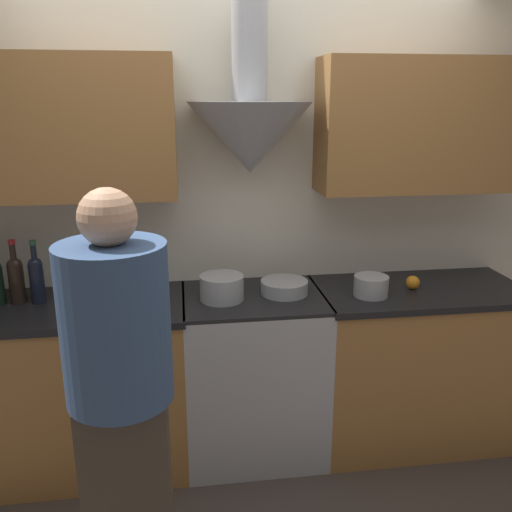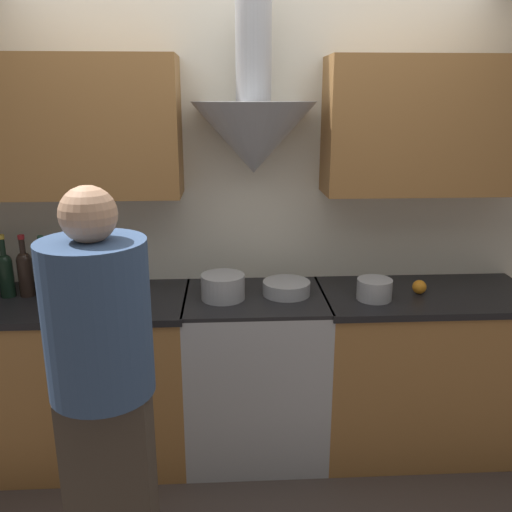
{
  "view_description": "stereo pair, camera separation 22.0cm",
  "coord_description": "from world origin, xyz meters",
  "views": [
    {
      "loc": [
        -0.36,
        -2.38,
        1.95
      ],
      "look_at": [
        0.0,
        0.2,
        1.18
      ],
      "focal_mm": 38.0,
      "sensor_mm": 36.0,
      "label": 1
    },
    {
      "loc": [
        -0.14,
        -2.4,
        1.95
      ],
      "look_at": [
        0.0,
        0.2,
        1.18
      ],
      "focal_mm": 38.0,
      "sensor_mm": 36.0,
      "label": 2
    }
  ],
  "objects": [
    {
      "name": "person_foreground_left",
      "position": [
        -0.6,
        -0.63,
        0.92
      ],
      "size": [
        0.37,
        0.37,
        1.67
      ],
      "color": "#473D33",
      "rests_on": "ground_plane"
    },
    {
      "name": "counter_right",
      "position": [
        0.94,
        0.3,
        0.47
      ],
      "size": [
        1.16,
        0.62,
        0.93
      ],
      "color": "#9E6B38",
      "rests_on": "ground_plane"
    },
    {
      "name": "stove_range",
      "position": [
        0.0,
        0.3,
        0.47
      ],
      "size": [
        0.75,
        0.6,
        0.93
      ],
      "color": "#A8AAAF",
      "rests_on": "ground_plane"
    },
    {
      "name": "counter_left",
      "position": [
        -1.18,
        0.3,
        0.47
      ],
      "size": [
        1.62,
        0.62,
        0.93
      ],
      "color": "#9E6B38",
      "rests_on": "ground_plane"
    },
    {
      "name": "ground_plane",
      "position": [
        0.0,
        0.0,
        0.0
      ],
      "size": [
        12.0,
        12.0,
        0.0
      ],
      "primitive_type": "plane",
      "color": "#423833"
    },
    {
      "name": "wine_bottle_7",
      "position": [
        -1.21,
        0.37,
        1.07
      ],
      "size": [
        0.08,
        0.08,
        0.33
      ],
      "color": "black",
      "rests_on": "counter_left"
    },
    {
      "name": "wine_bottle_8",
      "position": [
        -1.11,
        0.36,
        1.07
      ],
      "size": [
        0.07,
        0.07,
        0.33
      ],
      "color": "black",
      "rests_on": "counter_left"
    },
    {
      "name": "wine_bottle_6",
      "position": [
        -1.31,
        0.37,
        1.06
      ],
      "size": [
        0.08,
        0.08,
        0.34
      ],
      "color": "black",
      "rests_on": "counter_left"
    },
    {
      "name": "stock_pot",
      "position": [
        -0.17,
        0.27,
        1.0
      ],
      "size": [
        0.23,
        0.23,
        0.13
      ],
      "color": "#A8AAAF",
      "rests_on": "stove_range"
    },
    {
      "name": "wall_back",
      "position": [
        -0.09,
        0.56,
        1.49
      ],
      "size": [
        8.4,
        0.64,
        2.6
      ],
      "color": "silver",
      "rests_on": "ground_plane"
    },
    {
      "name": "orange_fruit",
      "position": [
        0.88,
        0.29,
        0.97
      ],
      "size": [
        0.07,
        0.07,
        0.07
      ],
      "color": "orange",
      "rests_on": "counter_right"
    },
    {
      "name": "mixing_bowl",
      "position": [
        0.17,
        0.31,
        0.97
      ],
      "size": [
        0.25,
        0.25,
        0.07
      ],
      "color": "#A8AAAF",
      "rests_on": "stove_range"
    },
    {
      "name": "saucepan",
      "position": [
        0.62,
        0.22,
        0.99
      ],
      "size": [
        0.18,
        0.18,
        0.11
      ],
      "color": "#A8AAAF",
      "rests_on": "counter_right"
    }
  ]
}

